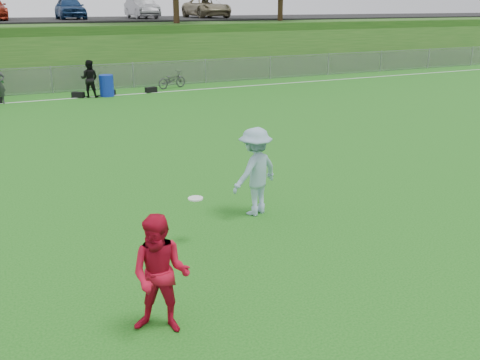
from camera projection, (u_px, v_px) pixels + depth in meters
ground at (212, 268)px, 8.81m from camera, size 120.00×120.00×0.00m
sideline_far at (59, 99)px, 24.23m from camera, size 60.00×0.10×0.01m
fence at (52, 80)px, 25.74m from camera, size 58.00×0.06×1.30m
berm at (28, 46)px, 34.89m from camera, size 120.00×18.00×3.00m
parking_lot at (23, 20)px, 36.11m from camera, size 120.00×12.00×0.10m
car_row at (3, 8)px, 34.54m from camera, size 32.04×5.18×1.44m
gear_bags at (86, 94)px, 24.78m from camera, size 7.56×0.56×0.26m
player_red_center at (161, 275)px, 6.89m from camera, size 1.00×0.95×1.64m
player_blue at (255, 172)px, 10.83m from camera, size 1.34×1.06×1.82m
frisbee at (195, 198)px, 9.54m from camera, size 0.27×0.27×0.03m
recycling_bin at (107, 86)px, 24.91m from camera, size 0.67×0.67×0.99m
bicycle at (172, 80)px, 27.29m from camera, size 1.75×1.04×0.87m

